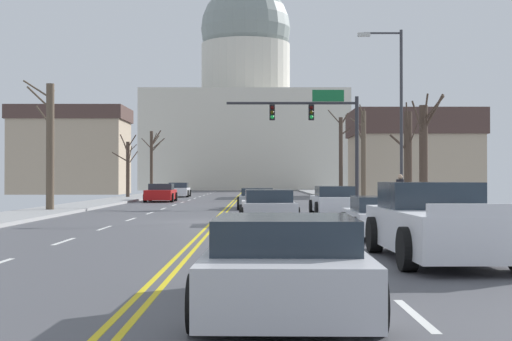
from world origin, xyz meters
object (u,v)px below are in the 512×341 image
at_px(sedan_near_05, 285,266).
at_px(sedan_oncoming_00, 162,193).
at_px(street_lamp_right, 397,105).
at_px(sedan_near_02, 269,207).
at_px(sedan_near_00, 257,199).
at_px(sedan_near_01, 335,201).
at_px(pickup_truck_near_04, 438,224).
at_px(pedestrian_00, 401,192).
at_px(sedan_near_03, 382,217).
at_px(sedan_oncoming_01, 179,190).
at_px(signal_gantry, 321,123).

height_order(sedan_near_05, sedan_oncoming_00, sedan_oncoming_00).
height_order(street_lamp_right, sedan_near_02, street_lamp_right).
bearing_deg(sedan_near_00, sedan_near_01, -61.77).
xyz_separation_m(sedan_near_02, pickup_truck_near_04, (3.25, -12.36, 0.14)).
bearing_deg(pedestrian_00, sedan_near_03, -103.85).
bearing_deg(sedan_near_03, street_lamp_right, 77.32).
xyz_separation_m(sedan_oncoming_00, pedestrian_00, (12.97, -20.33, 0.49)).
bearing_deg(sedan_near_05, sedan_oncoming_01, 97.36).
relative_size(sedan_near_00, sedan_near_03, 0.99).
relative_size(signal_gantry, sedan_near_02, 1.75).
relative_size(sedan_near_00, sedan_oncoming_01, 0.95).
height_order(sedan_near_01, sedan_near_05, sedan_near_01).
xyz_separation_m(pickup_truck_near_04, sedan_oncoming_01, (-10.59, 50.36, -0.13)).
bearing_deg(signal_gantry, street_lamp_right, -76.18).
xyz_separation_m(sedan_near_00, sedan_near_05, (0.32, -30.83, 0.04)).
bearing_deg(sedan_near_05, sedan_near_01, 82.47).
relative_size(street_lamp_right, pickup_truck_near_04, 1.48).
xyz_separation_m(street_lamp_right, sedan_oncoming_01, (-13.29, 31.82, -4.41)).
xyz_separation_m(sedan_near_00, sedan_near_03, (3.53, -19.12, 0.02)).
bearing_deg(signal_gantry, sedan_oncoming_00, 142.33).
xyz_separation_m(signal_gantry, sedan_near_03, (-0.27, -23.00, -4.43)).
bearing_deg(pedestrian_00, sedan_oncoming_00, 122.54).
xyz_separation_m(sedan_near_02, sedan_oncoming_00, (-7.19, 24.76, 0.01)).
relative_size(street_lamp_right, sedan_near_05, 1.82).
distance_m(pickup_truck_near_04, sedan_near_05, 6.65).
relative_size(signal_gantry, sedan_near_00, 1.78).
xyz_separation_m(sedan_near_05, pedestrian_00, (5.87, 22.54, 0.51)).
distance_m(sedan_near_00, sedan_oncoming_00, 13.82).
relative_size(pickup_truck_near_04, sedan_oncoming_01, 1.20).
height_order(sedan_near_00, pickup_truck_near_04, pickup_truck_near_04).
height_order(signal_gantry, sedan_near_05, signal_gantry).
height_order(sedan_near_03, pickup_truck_near_04, pickup_truck_near_04).
bearing_deg(pickup_truck_near_04, sedan_oncoming_00, 105.70).
relative_size(sedan_near_01, sedan_near_05, 1.01).
bearing_deg(sedan_near_01, sedan_near_02, -116.90).
relative_size(street_lamp_right, sedan_near_03, 1.85).
height_order(sedan_oncoming_01, pedestrian_00, pedestrian_00).
height_order(sedan_near_02, sedan_near_05, sedan_near_02).
bearing_deg(sedan_near_01, sedan_oncoming_00, 118.97).
bearing_deg(sedan_near_00, sedan_oncoming_01, 105.33).
relative_size(sedan_oncoming_00, sedan_oncoming_01, 0.98).
distance_m(sedan_near_03, pickup_truck_near_04, 5.97).
bearing_deg(sedan_near_05, sedan_near_00, 90.60).
xyz_separation_m(signal_gantry, pedestrian_00, (2.40, -12.17, -3.90)).
relative_size(signal_gantry, sedan_near_03, 1.76).
bearing_deg(pickup_truck_near_04, sedan_near_05, -120.11).
relative_size(sedan_near_01, sedan_oncoming_00, 1.01).
xyz_separation_m(street_lamp_right, sedan_oncoming_00, (-13.13, 18.58, -4.40)).
xyz_separation_m(pickup_truck_near_04, sedan_oncoming_00, (-10.44, 37.12, -0.13)).
bearing_deg(sedan_oncoming_00, pedestrian_00, -57.46).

